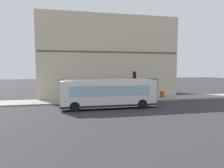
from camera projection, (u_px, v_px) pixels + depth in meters
name	position (u px, v px, depth m)	size (l,w,h in m)	color
ground	(123.00, 107.00, 21.18)	(120.00, 120.00, 0.00)	#2D2D30
sidewalk_curb	(114.00, 100.00, 25.45)	(3.57, 40.00, 0.15)	gray
building_corner	(107.00, 58.00, 30.64)	(8.10, 20.24, 11.85)	beige
city_bus_nearside	(108.00, 94.00, 20.43)	(2.65, 10.06, 3.07)	silver
traffic_light_near_corner	(134.00, 80.00, 24.31)	(0.32, 0.49, 3.78)	black
fire_hydrant	(137.00, 95.00, 27.05)	(0.35, 0.35, 0.74)	gold
pedestrian_walking_along_curb	(85.00, 92.00, 24.22)	(0.32, 0.32, 1.81)	black
pedestrian_by_light_pole	(94.00, 92.00, 25.14)	(0.32, 0.32, 1.80)	#3359A5
newspaper_vending_box	(162.00, 94.00, 26.74)	(0.44, 0.42, 0.90)	#BF3F19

